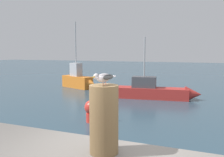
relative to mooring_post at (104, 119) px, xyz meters
name	(u,v)px	position (x,y,z in m)	size (l,w,h in m)	color
mooring_post	(104,119)	(0.00, 0.00, 0.00)	(0.34, 0.34, 0.80)	brown
seagull	(103,77)	(0.00, -0.01, 0.49)	(0.19, 0.39, 0.14)	#C66860
boat_orange	(79,80)	(-8.05, 13.43, -1.36)	(3.37, 1.94, 4.96)	orange
boat_red	(158,91)	(-1.67, 11.49, -1.55)	(4.95, 1.64, 3.70)	#B72D28
channel_buoy	(92,110)	(-3.12, 5.83, -1.51)	(0.56, 0.56, 1.33)	red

